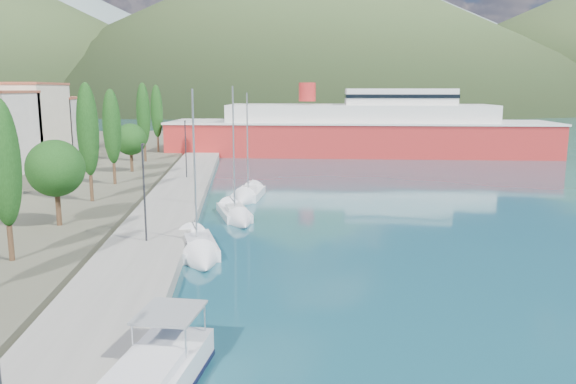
{
  "coord_description": "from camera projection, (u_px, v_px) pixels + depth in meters",
  "views": [
    {
      "loc": [
        -2.88,
        -21.98,
        10.12
      ],
      "look_at": [
        0.0,
        14.0,
        3.5
      ],
      "focal_mm": 35.0,
      "sensor_mm": 36.0,
      "label": 1
    }
  ],
  "objects": [
    {
      "name": "sailboat_far",
      "position": [
        245.0,
        198.0,
        51.44
      ],
      "size": [
        3.77,
        7.62,
        10.73
      ],
      "color": "silver",
      "rests_on": "ground"
    },
    {
      "name": "ground",
      "position": [
        254.0,
        130.0,
        141.25
      ],
      "size": [
        1400.0,
        1400.0,
        0.0
      ],
      "primitive_type": "plane",
      "color": "#194E5C"
    },
    {
      "name": "hills_near",
      "position": [
        388.0,
        32.0,
        387.65
      ],
      "size": [
        1010.0,
        520.0,
        115.0
      ],
      "color": "#394C27",
      "rests_on": "ground"
    },
    {
      "name": "quay",
      "position": [
        173.0,
        204.0,
        48.31
      ],
      "size": [
        5.0,
        88.0,
        0.8
      ],
      "primitive_type": "cube",
      "color": "gray",
      "rests_on": "ground"
    },
    {
      "name": "hills_far",
      "position": [
        368.0,
        28.0,
        627.17
      ],
      "size": [
        1480.0,
        900.0,
        180.0
      ],
      "color": "slate",
      "rests_on": "ground"
    },
    {
      "name": "lamp_posts",
      "position": [
        148.0,
        185.0,
        35.98
      ],
      "size": [
        0.15,
        47.51,
        6.06
      ],
      "color": "#2D2D33",
      "rests_on": "quay"
    },
    {
      "name": "tree_row",
      "position": [
        102.0,
        137.0,
        51.69
      ],
      "size": [
        3.95,
        63.54,
        10.44
      ],
      "color": "#47301E",
      "rests_on": "land_strip"
    },
    {
      "name": "ferry",
      "position": [
        361.0,
        132.0,
        87.62
      ],
      "size": [
        60.35,
        21.06,
        11.75
      ],
      "color": "red",
      "rests_on": "ground"
    },
    {
      "name": "sailboat_mid",
      "position": [
        238.0,
        218.0,
        43.56
      ],
      "size": [
        3.45,
        8.01,
        11.17
      ],
      "color": "silver",
      "rests_on": "ground"
    },
    {
      "name": "sailboat_near",
      "position": [
        200.0,
        255.0,
        33.79
      ],
      "size": [
        3.71,
        7.99,
        11.06
      ],
      "color": "silver",
      "rests_on": "ground"
    }
  ]
}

